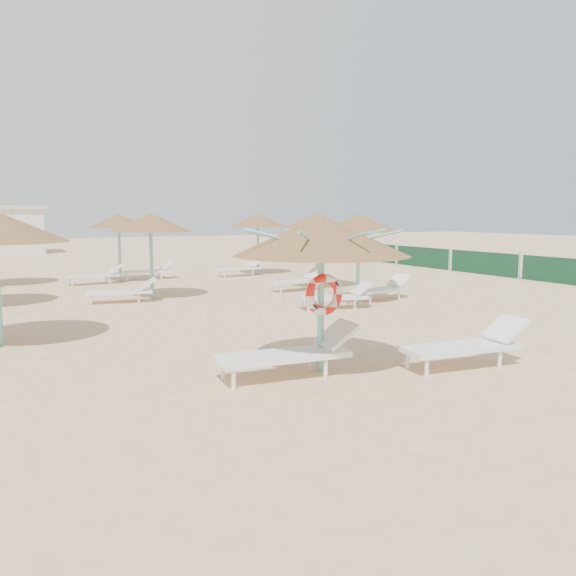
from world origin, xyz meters
name	(u,v)px	position (x,y,z in m)	size (l,w,h in m)	color
ground	(342,369)	(0.00, 0.00, 0.00)	(120.00, 120.00, 0.00)	#DFB988
main_palapa	(321,237)	(-0.41, 0.05, 2.26)	(2.90, 2.90, 2.60)	#6DBDB6
lounger_main_a	(292,353)	(-0.99, -0.01, 0.40)	(2.39, 0.91, 0.85)	white
lounger_main_b	(468,345)	(1.99, -0.89, 0.39)	(2.31, 0.92, 0.82)	white
palapa_field	(138,224)	(-0.98, 10.51, 2.31)	(14.30, 13.67, 2.72)	#6DBDB6
windbreak_fence	(484,263)	(14.00, 9.96, 0.50)	(0.08, 19.84, 1.10)	#1A4F38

